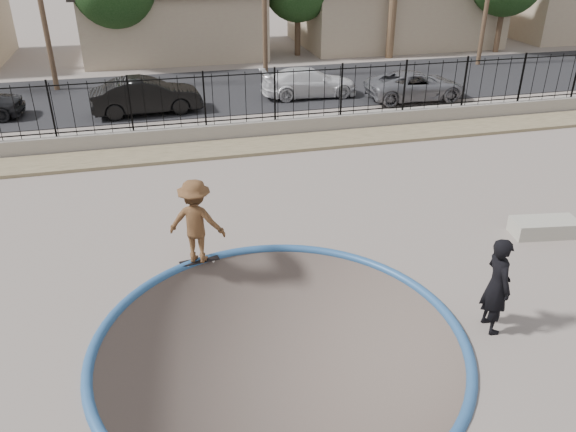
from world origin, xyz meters
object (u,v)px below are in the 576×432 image
at_px(videographer, 497,285).
at_px(car_d, 416,85).
at_px(skater, 196,225).
at_px(car_c, 309,82).
at_px(skateboard, 199,261).
at_px(concrete_ledge, 544,227).
at_px(car_b, 146,96).

bearing_deg(videographer, car_d, -16.01).
bearing_deg(skater, car_c, -94.13).
bearing_deg(skateboard, car_c, 56.00).
height_order(concrete_ledge, car_b, car_b).
bearing_deg(car_c, car_b, 98.39).
bearing_deg(car_b, videographer, -163.32).
height_order(skateboard, car_d, car_d).
bearing_deg(car_d, concrete_ledge, 170.47).
xyz_separation_m(skateboard, videographer, (5.15, -3.67, 0.91)).
xyz_separation_m(skater, videographer, (5.15, -3.67, -0.01)).
height_order(skater, car_d, skater).
height_order(videographer, car_d, videographer).
distance_m(skater, videographer, 6.32).
height_order(concrete_ledge, car_c, car_c).
relative_size(concrete_ledge, car_d, 0.37).
distance_m(skateboard, car_d, 15.53).
relative_size(skateboard, car_d, 0.21).
height_order(skateboard, concrete_ledge, concrete_ledge).
bearing_deg(concrete_ledge, skateboard, 175.03).
height_order(skater, videographer, skater).
relative_size(skater, car_d, 0.45).
relative_size(skater, skateboard, 2.13).
relative_size(car_b, car_d, 1.00).
distance_m(skateboard, car_c, 14.32).
relative_size(car_b, car_c, 1.02).
relative_size(skateboard, car_c, 0.22).
bearing_deg(skateboard, car_b, 85.91).
bearing_deg(videographer, concrete_ledge, -44.37).
distance_m(concrete_ledge, car_c, 13.78).
height_order(skater, skateboard, skater).
bearing_deg(car_c, videographer, 177.63).
distance_m(car_c, car_d, 4.68).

